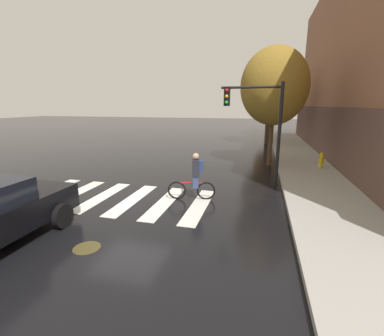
{
  "coord_description": "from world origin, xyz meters",
  "views": [
    {
      "loc": [
        4.56,
        -8.16,
        3.32
      ],
      "look_at": [
        2.34,
        0.33,
        1.22
      ],
      "focal_mm": 24.8,
      "sensor_mm": 36.0,
      "label": 1
    }
  ],
  "objects": [
    {
      "name": "crosswalk_stripes",
      "position": [
        -0.4,
        0.0,
        0.01
      ],
      "size": [
        6.69,
        3.29,
        0.01
      ],
      "color": "silver",
      "rests_on": "ground"
    },
    {
      "name": "fire_hydrant",
      "position": [
        7.65,
        6.55,
        0.53
      ],
      "size": [
        0.33,
        0.22,
        0.78
      ],
      "color": "gold",
      "rests_on": "sidewalk"
    },
    {
      "name": "street_tree_far",
      "position": [
        5.27,
        22.48,
        3.52
      ],
      "size": [
        2.93,
        2.93,
        5.22
      ],
      "color": "#4C3823",
      "rests_on": "ground"
    },
    {
      "name": "street_tree_mid",
      "position": [
        4.95,
        15.64,
        4.7
      ],
      "size": [
        3.91,
        3.91,
        6.96
      ],
      "color": "#4C3823",
      "rests_on": "ground"
    },
    {
      "name": "cyclist",
      "position": [
        2.37,
        0.6,
        0.84
      ],
      "size": [
        1.69,
        0.43,
        1.69
      ],
      "color": "black",
      "rests_on": "ground"
    },
    {
      "name": "manhole_cover",
      "position": [
        0.69,
        -3.29,
        0.0
      ],
      "size": [
        0.64,
        0.64,
        0.01
      ],
      "primitive_type": "cylinder",
      "color": "#473D1E",
      "rests_on": "ground"
    },
    {
      "name": "ground_plane",
      "position": [
        0.0,
        0.0,
        0.0
      ],
      "size": [
        120.0,
        120.0,
        0.0
      ],
      "primitive_type": "plane",
      "color": "black"
    },
    {
      "name": "traffic_light_near",
      "position": [
        4.43,
        3.12,
        2.86
      ],
      "size": [
        2.47,
        0.28,
        4.2
      ],
      "color": "black",
      "rests_on": "ground"
    },
    {
      "name": "street_tree_near",
      "position": [
        5.07,
        7.08,
        4.26
      ],
      "size": [
        3.54,
        3.54,
        6.3
      ],
      "color": "#4C3823",
      "rests_on": "ground"
    }
  ]
}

